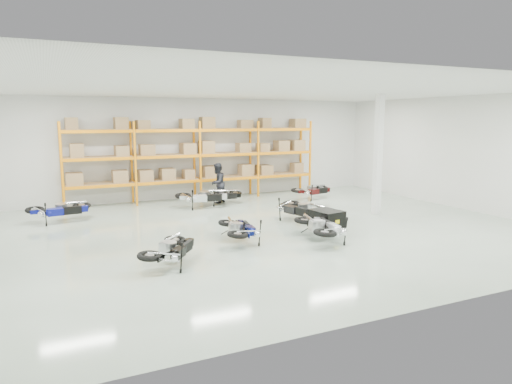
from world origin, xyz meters
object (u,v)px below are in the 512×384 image
moto_touring_right (301,205)px  moto_back_a (60,206)px  moto_black_far_left (171,245)px  trailer (326,219)px  moto_back_b (203,193)px  person_back (217,183)px  moto_silver_left (322,223)px  moto_back_d (313,188)px  moto_back_c (222,193)px  moto_blue_centre (240,225)px

moto_touring_right → moto_back_a: bearing=142.2°
moto_black_far_left → moto_touring_right: moto_touring_right is taller
trailer → moto_back_a: bearing=137.5°
moto_back_b → person_back: size_ratio=1.12×
moto_black_far_left → moto_back_a: (-2.33, 6.42, 0.04)m
moto_black_far_left → trailer: bearing=-127.7°
moto_silver_left → moto_back_d: 7.34m
moto_back_b → person_back: 1.22m
person_back → moto_back_c: bearing=52.2°
moto_black_far_left → moto_back_d: size_ratio=1.01×
moto_touring_right → moto_back_c: (-1.37, 4.33, -0.09)m
moto_touring_right → moto_back_b: bearing=106.9°
moto_back_c → person_back: 0.54m
moto_touring_right → moto_back_d: 4.73m
moto_back_c → person_back: bearing=10.6°
trailer → moto_back_c: bearing=94.0°
moto_touring_right → person_back: size_ratio=1.12×
moto_back_d → person_back: (-4.23, 0.94, 0.34)m
moto_back_a → moto_back_b: bearing=-92.0°
person_back → moto_blue_centre: bearing=32.0°
moto_touring_right → moto_back_a: (-7.73, 3.52, -0.02)m
moto_blue_centre → moto_back_b: size_ratio=0.91×
moto_silver_left → moto_back_d: (3.64, 6.37, -0.06)m
moto_back_c → moto_back_b: bearing=116.9°
moto_silver_left → moto_back_b: 6.70m
moto_back_d → moto_silver_left: bearing=140.6°
moto_blue_centre → trailer: moto_blue_centre is taller
moto_back_a → moto_black_far_left: bearing=-166.5°
moto_silver_left → moto_back_b: (-1.48, 6.53, 0.01)m
person_back → trailer: bearing=58.9°
moto_back_a → moto_back_c: 6.41m
moto_back_a → person_back: bearing=-85.7°
trailer → moto_back_d: bearing=53.4°
moto_blue_centre → person_back: (1.64, 6.41, 0.33)m
moto_blue_centre → person_back: person_back is taller
moto_back_d → trailer: bearing=142.7°
moto_back_b → moto_silver_left: bearing=-159.2°
moto_touring_right → moto_back_b: size_ratio=1.01×
moto_black_far_left → trailer: 5.55m
moto_black_far_left → moto_touring_right: (5.39, 2.90, 0.06)m
moto_silver_left → moto_back_c: bearing=-75.5°
moto_black_far_left → moto_touring_right: bearing=-113.0°
moto_back_c → moto_back_d: moto_back_d is taller
moto_blue_centre → moto_silver_left: moto_silver_left is taller
moto_silver_left → moto_touring_right: 2.71m
person_back → moto_touring_right: bearing=62.9°
moto_back_b → person_back: person_back is taller
moto_back_c → trailer: bearing=-162.3°
trailer → moto_back_c: moto_back_c is taller
trailer → moto_black_far_left: bearing=-175.4°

